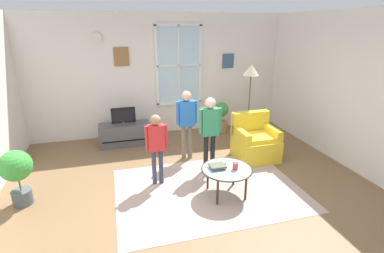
# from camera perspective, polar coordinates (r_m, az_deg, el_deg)

# --- Properties ---
(ground_plane) EXTENTS (6.50, 6.29, 0.02)m
(ground_plane) POSITION_cam_1_polar(r_m,az_deg,el_deg) (4.64, 0.49, -13.07)
(ground_plane) COLOR brown
(back_wall) EXTENTS (5.90, 0.17, 2.76)m
(back_wall) POSITION_cam_1_polar(r_m,az_deg,el_deg) (6.84, -6.25, 10.09)
(back_wall) COLOR silver
(back_wall) RESTS_ON ground_plane
(side_wall_right) EXTENTS (0.12, 5.69, 2.76)m
(side_wall_right) POSITION_cam_1_polar(r_m,az_deg,el_deg) (5.67, 31.35, 5.36)
(side_wall_right) COLOR silver
(side_wall_right) RESTS_ON ground_plane
(area_rug) EXTENTS (2.88, 2.08, 0.01)m
(area_rug) POSITION_cam_1_polar(r_m,az_deg,el_deg) (4.73, 3.22, -12.24)
(area_rug) COLOR tan
(area_rug) RESTS_ON ground_plane
(tv_stand) EXTENTS (1.07, 0.44, 0.48)m
(tv_stand) POSITION_cam_1_polar(r_m,az_deg,el_deg) (6.44, -13.12, -1.48)
(tv_stand) COLOR #4C4C51
(tv_stand) RESTS_ON ground_plane
(television) EXTENTS (0.50, 0.08, 0.36)m
(television) POSITION_cam_1_polar(r_m,az_deg,el_deg) (6.30, -13.41, 2.15)
(television) COLOR #4C4C4C
(television) RESTS_ON tv_stand
(armchair) EXTENTS (0.76, 0.74, 0.87)m
(armchair) POSITION_cam_1_polar(r_m,az_deg,el_deg) (5.77, 12.32, -3.00)
(armchair) COLOR yellow
(armchair) RESTS_ON ground_plane
(coffee_table) EXTENTS (0.77, 0.77, 0.44)m
(coffee_table) POSITION_cam_1_polar(r_m,az_deg,el_deg) (4.43, 6.88, -8.58)
(coffee_table) COLOR #99B2B7
(coffee_table) RESTS_ON ground_plane
(book_stack) EXTENTS (0.24, 0.19, 0.06)m
(book_stack) POSITION_cam_1_polar(r_m,az_deg,el_deg) (4.40, 5.06, -7.85)
(book_stack) COLOR #3A65B1
(book_stack) RESTS_ON coffee_table
(cup) EXTENTS (0.08, 0.08, 0.11)m
(cup) POSITION_cam_1_polar(r_m,az_deg,el_deg) (4.39, 8.57, -7.75)
(cup) COLOR #BF3F3F
(cup) RESTS_ON coffee_table
(remote_near_books) EXTENTS (0.10, 0.14, 0.02)m
(remote_near_books) POSITION_cam_1_polar(r_m,az_deg,el_deg) (4.47, 6.42, -7.72)
(remote_near_books) COLOR black
(remote_near_books) RESTS_ON coffee_table
(person_green_shirt) EXTENTS (0.40, 0.18, 1.34)m
(person_green_shirt) POSITION_cam_1_polar(r_m,az_deg,el_deg) (4.96, 3.54, 0.07)
(person_green_shirt) COLOR black
(person_green_shirt) RESTS_ON ground_plane
(person_blue_shirt) EXTENTS (0.41, 0.18, 1.34)m
(person_blue_shirt) POSITION_cam_1_polar(r_m,az_deg,el_deg) (5.42, -1.07, 1.82)
(person_blue_shirt) COLOR #726656
(person_blue_shirt) RESTS_ON ground_plane
(person_red_shirt) EXTENTS (0.36, 0.16, 1.19)m
(person_red_shirt) POSITION_cam_1_polar(r_m,az_deg,el_deg) (4.58, -7.04, -3.02)
(person_red_shirt) COLOR #333851
(person_red_shirt) RESTS_ON ground_plane
(potted_plant_by_window) EXTENTS (0.35, 0.35, 0.74)m
(potted_plant_by_window) POSITION_cam_1_polar(r_m,az_deg,el_deg) (7.04, 5.79, 2.00)
(potted_plant_by_window) COLOR #9E6B4C
(potted_plant_by_window) RESTS_ON ground_plane
(potted_plant_corner) EXTENTS (0.44, 0.44, 0.84)m
(potted_plant_corner) POSITION_cam_1_polar(r_m,az_deg,el_deg) (4.80, -31.36, -7.52)
(potted_plant_corner) COLOR #4C565B
(potted_plant_corner) RESTS_ON ground_plane
(floor_lamp) EXTENTS (0.32, 0.32, 1.73)m
(floor_lamp) POSITION_cam_1_polar(r_m,az_deg,el_deg) (6.10, 11.54, 9.31)
(floor_lamp) COLOR black
(floor_lamp) RESTS_ON ground_plane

